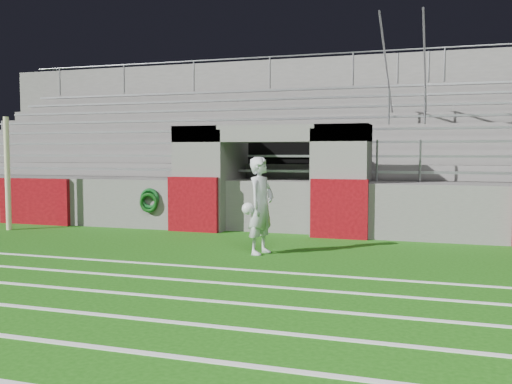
% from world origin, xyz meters
% --- Properties ---
extents(ground, '(90.00, 90.00, 0.00)m').
position_xyz_m(ground, '(0.00, 0.00, 0.00)').
color(ground, '#19550E').
rests_on(ground, ground).
extents(field_post, '(0.13, 0.13, 2.84)m').
position_xyz_m(field_post, '(-6.37, 1.83, 1.42)').
color(field_post, beige).
rests_on(field_post, ground).
extents(field_markings, '(28.00, 8.09, 0.01)m').
position_xyz_m(field_markings, '(0.00, -5.00, 0.01)').
color(field_markings, white).
rests_on(field_markings, ground).
extents(stadium_structure, '(26.00, 8.48, 5.42)m').
position_xyz_m(stadium_structure, '(0.00, 7.97, 1.49)').
color(stadium_structure, '#5F5C5A').
rests_on(stadium_structure, ground).
extents(goalkeeper_with_ball, '(0.61, 0.76, 1.87)m').
position_xyz_m(goalkeeper_with_ball, '(0.70, 0.54, 0.93)').
color(goalkeeper_with_ball, silver).
rests_on(goalkeeper_with_ball, ground).
extents(hose_coil, '(0.53, 0.15, 0.62)m').
position_xyz_m(hose_coil, '(-2.99, 2.93, 0.74)').
color(hose_coil, '#0D4518').
rests_on(hose_coil, ground).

